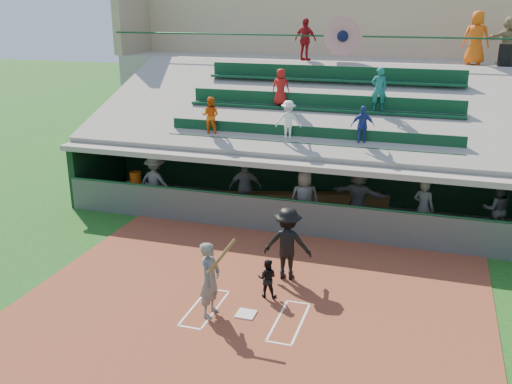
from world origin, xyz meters
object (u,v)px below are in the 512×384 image
(white_table, at_px, (137,194))
(trash_bin, at_px, (506,55))
(water_cooler, at_px, (136,178))
(home_plate, at_px, (246,314))
(catcher, at_px, (267,278))
(batter_at_plate, at_px, (210,279))

(white_table, bearing_deg, trash_bin, 50.06)
(water_cooler, distance_m, trash_bin, 14.20)
(home_plate, height_order, white_table, white_table)
(white_table, bearing_deg, catcher, -15.99)
(home_plate, bearing_deg, water_cooler, 135.36)
(batter_at_plate, xyz_separation_m, white_table, (-5.31, 6.23, -0.50))
(trash_bin, bearing_deg, home_plate, -116.04)
(home_plate, bearing_deg, trash_bin, 63.96)
(white_table, xyz_separation_m, trash_bin, (12.08, 6.27, 4.59))
(water_cooler, bearing_deg, catcher, -38.68)
(catcher, bearing_deg, white_table, -46.17)
(water_cooler, bearing_deg, batter_at_plate, -49.56)
(trash_bin, bearing_deg, water_cooler, -152.79)
(home_plate, height_order, batter_at_plate, batter_at_plate)
(white_table, bearing_deg, water_cooler, 154.33)
(batter_at_plate, relative_size, white_table, 2.26)
(home_plate, relative_size, catcher, 0.44)
(home_plate, distance_m, batter_at_plate, 1.20)
(trash_bin, bearing_deg, batter_at_plate, -118.45)
(batter_at_plate, distance_m, catcher, 1.61)
(home_plate, xyz_separation_m, water_cooler, (-6.12, 6.04, 0.96))
(white_table, relative_size, water_cooler, 2.15)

